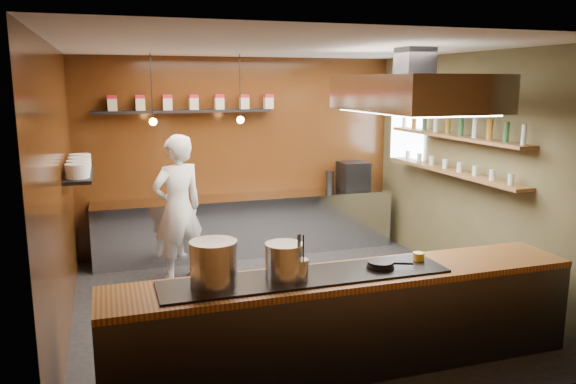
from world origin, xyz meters
name	(u,v)px	position (x,y,z in m)	size (l,w,h in m)	color
floor	(292,304)	(0.00, 0.00, 0.00)	(5.00, 5.00, 0.00)	black
back_wall	(242,155)	(0.00, 2.50, 1.50)	(5.00, 5.00, 0.00)	#331909
left_wall	(59,194)	(-2.50, 0.00, 1.50)	(5.00, 5.00, 0.00)	#331909
right_wall	(476,171)	(2.50, 0.00, 1.50)	(5.00, 5.00, 0.00)	#484729
ceiling	(293,47)	(0.00, 0.00, 3.00)	(5.00, 5.00, 0.00)	silver
window_pane	(407,129)	(2.45, 1.70, 1.90)	(1.00, 1.00, 0.00)	white
prep_counter	(248,225)	(0.00, 2.17, 0.45)	(4.60, 0.65, 0.90)	silver
pass_counter	(347,320)	(0.00, -1.60, 0.47)	(4.40, 0.72, 0.94)	#38383D
tin_shelf	(184,111)	(-0.90, 2.36, 2.20)	(2.60, 0.26, 0.04)	black
plate_shelf	(79,174)	(-2.34, 1.00, 1.55)	(0.30, 1.40, 0.04)	black
bottle_shelf_upper	(454,136)	(2.34, 0.30, 1.92)	(0.26, 2.80, 0.04)	brown
bottle_shelf_lower	(452,172)	(2.34, 0.30, 1.45)	(0.26, 2.80, 0.04)	brown
extractor_hood	(413,93)	(1.30, -0.40, 2.51)	(1.20, 2.00, 0.72)	#38383D
pendant_left	(153,118)	(-1.40, 1.70, 2.15)	(0.10, 0.10, 0.95)	black
pendant_right	(240,116)	(-0.20, 1.70, 2.15)	(0.10, 0.10, 0.95)	black
storage_tins	(194,102)	(-0.75, 2.36, 2.33)	(2.43, 0.13, 0.22)	#BDB59C
plate_stacks	(79,165)	(-2.34, 1.00, 1.65)	(0.26, 1.16, 0.16)	white
bottles	(454,126)	(2.34, 0.30, 2.06)	(0.06, 2.66, 0.24)	silver
wine_glasses	(452,165)	(2.34, 0.30, 1.53)	(0.07, 2.37, 0.13)	silver
stockpot_large	(214,264)	(-1.22, -1.59, 1.13)	(0.40, 0.40, 0.39)	#B1B3B9
stockpot_small	(284,261)	(-0.61, -1.61, 1.10)	(0.34, 0.34, 0.32)	silver
utensil_crock	(301,270)	(-0.49, -1.69, 1.03)	(0.14, 0.14, 0.19)	silver
frying_pan	(381,265)	(0.32, -1.61, 0.97)	(0.41, 0.25, 0.06)	black
butter_jar	(419,258)	(0.77, -1.53, 0.97)	(0.11, 0.11, 0.10)	yellow
espresso_machine	(353,175)	(1.80, 2.23, 1.12)	(0.44, 0.42, 0.44)	black
chef	(178,209)	(-1.17, 1.28, 0.98)	(0.72, 0.47, 1.96)	silver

